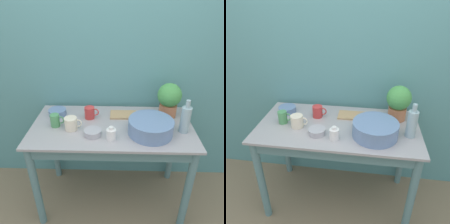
% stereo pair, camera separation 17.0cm
% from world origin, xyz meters
% --- Properties ---
extents(wall_back, '(6.00, 0.05, 2.40)m').
position_xyz_m(wall_back, '(0.00, 0.72, 1.20)').
color(wall_back, teal).
rests_on(wall_back, ground_plane).
extents(counter_table, '(1.29, 0.66, 0.83)m').
position_xyz_m(counter_table, '(0.00, 0.31, 0.66)').
color(counter_table, slate).
rests_on(counter_table, ground_plane).
extents(potted_plant, '(0.20, 0.20, 0.29)m').
position_xyz_m(potted_plant, '(0.47, 0.50, 0.99)').
color(potted_plant, '#B7704C').
rests_on(potted_plant, counter_table).
extents(bowl_wash_large, '(0.34, 0.34, 0.12)m').
position_xyz_m(bowl_wash_large, '(0.29, 0.22, 0.89)').
color(bowl_wash_large, '#6684B2').
rests_on(bowl_wash_large, counter_table).
extents(bottle_tall, '(0.07, 0.07, 0.26)m').
position_xyz_m(bottle_tall, '(0.55, 0.26, 0.94)').
color(bottle_tall, '#93B2BC').
rests_on(bottle_tall, counter_table).
extents(bottle_short, '(0.07, 0.07, 0.10)m').
position_xyz_m(bottle_short, '(0.00, 0.14, 0.87)').
color(bottle_short, white).
rests_on(bottle_short, counter_table).
extents(mug_red, '(0.12, 0.08, 0.10)m').
position_xyz_m(mug_red, '(-0.19, 0.44, 0.88)').
color(mug_red, '#C63838').
rests_on(mug_red, counter_table).
extents(mug_cream, '(0.14, 0.10, 0.10)m').
position_xyz_m(mug_cream, '(-0.31, 0.26, 0.88)').
color(mug_cream, beige).
rests_on(mug_cream, counter_table).
extents(mug_green, '(0.11, 0.07, 0.10)m').
position_xyz_m(mug_green, '(-0.45, 0.30, 0.88)').
color(mug_green, '#4C935B').
rests_on(mug_green, counter_table).
extents(bowl_small_steel, '(0.13, 0.13, 0.04)m').
position_xyz_m(bowl_small_steel, '(-0.14, 0.19, 0.85)').
color(bowl_small_steel, '#A8A8B2').
rests_on(bowl_small_steel, counter_table).
extents(bowl_small_blue, '(0.15, 0.15, 0.05)m').
position_xyz_m(bowl_small_blue, '(-0.48, 0.49, 0.86)').
color(bowl_small_blue, '#6684B2').
rests_on(bowl_small_blue, counter_table).
extents(tray_board, '(0.23, 0.14, 0.02)m').
position_xyz_m(tray_board, '(0.09, 0.49, 0.84)').
color(tray_board, tan).
rests_on(tray_board, counter_table).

